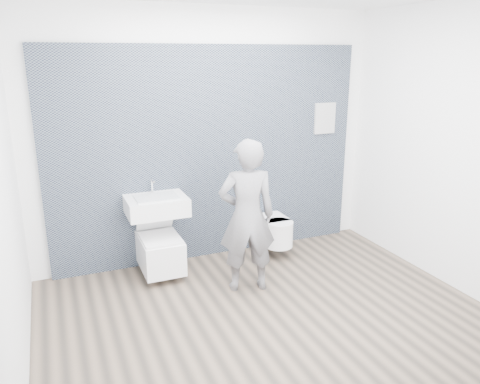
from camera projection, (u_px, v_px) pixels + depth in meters
name	position (u px, v px, depth m)	size (l,w,h in m)	color
ground	(265.00, 313.00, 4.32)	(4.00, 4.00, 0.00)	brown
room_shell	(268.00, 125.00, 3.83)	(4.00, 4.00, 4.00)	white
tile_wall	(212.00, 253.00, 5.62)	(3.60, 0.06, 2.40)	black
washbasin	(156.00, 205.00, 4.91)	(0.63, 0.47, 0.47)	white
toilet_square	(160.00, 251.00, 4.99)	(0.42, 0.60, 0.74)	white
toilet_rounded	(275.00, 231.00, 5.51)	(0.33, 0.56, 0.30)	white
info_placard	(319.00, 237.00, 6.12)	(0.28, 0.03, 0.37)	silver
visitor	(247.00, 216.00, 4.57)	(0.56, 0.37, 1.54)	gray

